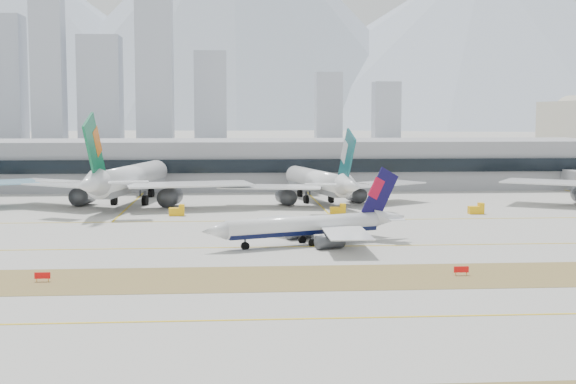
{
  "coord_description": "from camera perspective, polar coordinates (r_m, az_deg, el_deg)",
  "views": [
    {
      "loc": [
        -11.49,
        -144.61,
        23.45
      ],
      "look_at": [
        0.51,
        18.0,
        7.5
      ],
      "focal_mm": 50.0,
      "sensor_mm": 36.0,
      "label": 1
    }
  ],
  "objects": [
    {
      "name": "apron_markings",
      "position": [
        94.34,
        2.94,
        -8.8
      ],
      "size": [
        360.0,
        122.22,
        0.06
      ],
      "color": "olive",
      "rests_on": "ground"
    },
    {
      "name": "widebody_eva",
      "position": [
        208.97,
        -11.33,
        0.8
      ],
      "size": [
        66.54,
        66.0,
        24.15
      ],
      "rotation": [
        0.0,
        0.0,
        1.38
      ],
      "color": "white",
      "rests_on": "ground"
    },
    {
      "name": "taxiing_airliner",
      "position": [
        144.36,
        1.62,
        -2.43
      ],
      "size": [
        39.17,
        33.12,
        13.73
      ],
      "rotation": [
        0.0,
        0.0,
        3.51
      ],
      "color": "white",
      "rests_on": "ground"
    },
    {
      "name": "city_skyline",
      "position": [
        606.15,
        -13.39,
        7.93
      ],
      "size": [
        342.0,
        49.8,
        140.0
      ],
      "color": "#9FA5B5",
      "rests_on": "ground"
    },
    {
      "name": "mountain_ridge",
      "position": [
        1557.47,
        -2.61,
        11.42
      ],
      "size": [
        2830.0,
        1120.0,
        470.0
      ],
      "color": "#9EA8B7",
      "rests_on": "ground"
    },
    {
      "name": "hold_sign_right",
      "position": [
        119.67,
        12.22,
        -5.41
      ],
      "size": [
        2.2,
        0.15,
        1.35
      ],
      "color": "red",
      "rests_on": "ground"
    },
    {
      "name": "gse_extra",
      "position": [
        187.08,
        3.61,
        -1.3
      ],
      "size": [
        3.55,
        2.0,
        2.6
      ],
      "color": "#FFB70D",
      "rests_on": "ground"
    },
    {
      "name": "terminal",
      "position": [
        260.19,
        -1.68,
        2.07
      ],
      "size": [
        280.0,
        43.1,
        15.0
      ],
      "color": "gray",
      "rests_on": "ground"
    },
    {
      "name": "gse_c",
      "position": [
        193.45,
        13.27,
        -1.21
      ],
      "size": [
        3.55,
        2.0,
        2.6
      ],
      "color": "#FFB70D",
      "rests_on": "ground"
    },
    {
      "name": "gse_b",
      "position": [
        186.84,
        -7.87,
        -1.35
      ],
      "size": [
        3.55,
        2.0,
        2.6
      ],
      "color": "#FFB70D",
      "rests_on": "ground"
    },
    {
      "name": "hold_sign_left",
      "position": [
        117.8,
        -17.07,
        -5.71
      ],
      "size": [
        2.2,
        0.15,
        1.35
      ],
      "color": "red",
      "rests_on": "ground"
    },
    {
      "name": "widebody_cathay",
      "position": [
        210.31,
        2.28,
        0.66
      ],
      "size": [
        55.71,
        55.4,
        20.32
      ],
      "rotation": [
        0.0,
        0.0,
        1.79
      ],
      "color": "white",
      "rests_on": "ground"
    },
    {
      "name": "ground",
      "position": [
        146.95,
        0.32,
        -3.6
      ],
      "size": [
        3000.0,
        3000.0,
        0.0
      ],
      "primitive_type": "plane",
      "color": "#A39F98",
      "rests_on": "ground"
    }
  ]
}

